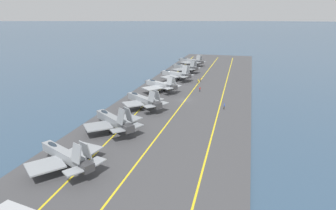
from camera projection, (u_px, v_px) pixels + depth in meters
name	position (u px, v px, depth m)	size (l,w,h in m)	color
ground_plane	(185.00, 101.00, 95.22)	(2000.00, 2000.00, 0.00)	#334C66
carrier_deck	(185.00, 101.00, 95.16)	(218.49, 40.62, 0.40)	#424244
deck_stripe_foul_line	(221.00, 103.00, 92.32)	(196.64, 0.36, 0.01)	yellow
deck_stripe_centerline	(185.00, 100.00, 95.10)	(196.64, 0.36, 0.01)	yellow
deck_stripe_edge_line	(152.00, 98.00, 97.88)	(196.64, 0.36, 0.01)	yellow
parked_jet_second	(65.00, 155.00, 52.64)	(13.91, 15.82, 6.48)	gray
parked_jet_third	(113.00, 120.00, 69.42)	(14.04, 15.47, 7.02)	gray
parked_jet_fourth	(143.00, 100.00, 86.15)	(13.35, 15.73, 6.39)	gray
parked_jet_fifth	(160.00, 85.00, 104.32)	(13.99, 15.08, 6.15)	#9EA3A8
parked_jet_sixth	(175.00, 74.00, 121.75)	(13.81, 15.49, 6.80)	#93999E
parked_jet_seventh	(185.00, 67.00, 138.35)	(13.65, 15.11, 6.13)	gray
parked_jet_eighth	(191.00, 61.00, 156.47)	(12.83, 16.45, 6.10)	gray
crew_red_vest	(200.00, 89.00, 104.90)	(0.43, 0.46, 1.81)	#232328
crew_yellow_vest	(198.00, 81.00, 117.26)	(0.46, 0.42, 1.76)	#383328
crew_blue_vest	(224.00, 106.00, 85.77)	(0.40, 0.29, 1.82)	#383328
crew_brown_vest	(200.00, 80.00, 119.70)	(0.30, 0.41, 1.72)	#383328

